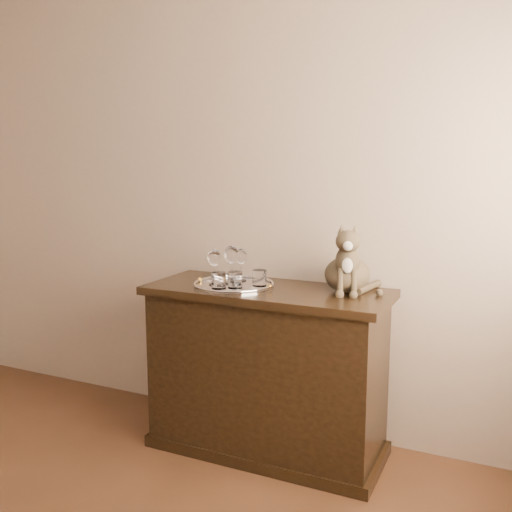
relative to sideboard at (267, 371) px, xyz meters
The scene contains 10 objects.
wall_back 1.15m from the sideboard, 152.68° to the left, with size 4.00×0.10×2.70m, color tan.
sideboard is the anchor object (origin of this frame).
tray 0.46m from the sideboard, behind, with size 0.40×0.40×0.01m, color silver.
wine_glass_b 0.55m from the sideboard, 158.84° to the left, with size 0.06×0.06×0.17m, color silver, non-canonical shape.
wine_glass_c 0.59m from the sideboard, 164.91° to the right, with size 0.07×0.07×0.18m, color white, non-canonical shape.
wine_glass_d 0.56m from the sideboard, behind, with size 0.07×0.07×0.19m, color silver, non-canonical shape.
tumbler_a 0.50m from the sideboard, 143.50° to the right, with size 0.07×0.07×0.08m, color white.
tumbler_b 0.53m from the sideboard, 144.64° to the right, with size 0.07×0.07×0.08m, color silver.
tumbler_c 0.47m from the sideboard, behind, with size 0.07×0.07×0.08m, color white.
cat 0.71m from the sideboard, 14.69° to the left, with size 0.33×0.31×0.33m, color #4C3A2D, non-canonical shape.
Camera 1 is at (1.71, -0.56, 1.46)m, focal length 40.00 mm.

